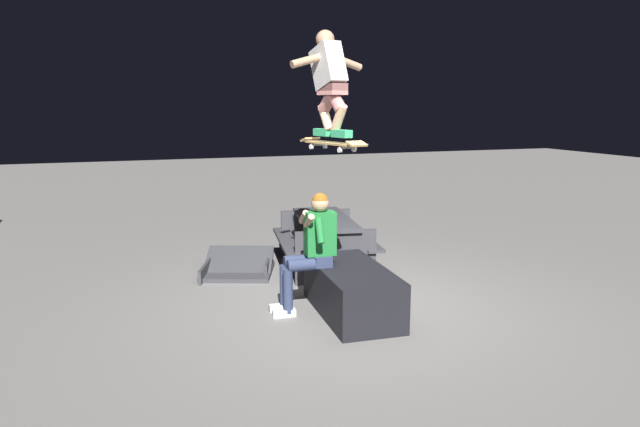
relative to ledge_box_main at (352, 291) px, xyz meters
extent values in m
plane|color=slate|center=(0.23, -0.15, -0.27)|extent=(40.00, 40.00, 0.00)
cube|color=black|center=(0.00, 0.00, 0.00)|extent=(1.61, 0.83, 0.54)
cube|color=#2D3856|center=(0.23, 0.30, 0.33)|extent=(0.32, 0.20, 0.12)
cube|color=#1E7233|center=(0.23, 0.30, 0.64)|extent=(0.22, 0.35, 0.50)
sphere|color=tan|center=(0.23, 0.30, 0.99)|extent=(0.20, 0.20, 0.20)
sphere|color=brown|center=(0.23, 0.30, 1.01)|extent=(0.19, 0.19, 0.19)
cylinder|color=#1E7233|center=(0.03, 0.37, 0.72)|extent=(0.20, 0.09, 0.29)
cylinder|color=tan|center=(0.12, 0.47, 0.82)|extent=(0.24, 0.08, 0.19)
cylinder|color=#1E7233|center=(0.43, 0.35, 0.72)|extent=(0.20, 0.09, 0.29)
cylinder|color=tan|center=(0.36, 0.45, 0.82)|extent=(0.24, 0.08, 0.19)
cylinder|color=#2D3856|center=(0.15, 0.51, 0.31)|extent=(0.16, 0.41, 0.14)
cylinder|color=#2D3856|center=(0.16, 0.71, 0.02)|extent=(0.11, 0.11, 0.50)
cube|color=white|center=(0.17, 0.76, -0.23)|extent=(0.12, 0.27, 0.08)
cylinder|color=#2D3856|center=(0.33, 0.50, 0.31)|extent=(0.16, 0.41, 0.14)
cylinder|color=#2D3856|center=(0.34, 0.70, 0.02)|extent=(0.11, 0.11, 0.50)
cube|color=white|center=(0.35, 0.75, -0.23)|extent=(0.12, 0.27, 0.08)
cube|color=#AD8451|center=(0.04, 0.23, 1.67)|extent=(0.82, 0.37, 0.02)
cube|color=#AD8451|center=(0.48, 0.33, 1.69)|extent=(0.16, 0.22, 0.06)
cube|color=#AD8451|center=(-0.40, 0.13, 1.69)|extent=(0.16, 0.22, 0.06)
cube|color=#99999E|center=(0.31, 0.29, 1.65)|extent=(0.09, 0.17, 0.03)
cylinder|color=white|center=(0.29, 0.38, 1.62)|extent=(0.06, 0.04, 0.05)
cylinder|color=white|center=(0.33, 0.21, 1.62)|extent=(0.06, 0.04, 0.05)
cube|color=#99999E|center=(-0.23, 0.17, 1.65)|extent=(0.09, 0.17, 0.03)
cylinder|color=white|center=(-0.25, 0.26, 1.62)|extent=(0.06, 0.04, 0.05)
cylinder|color=white|center=(-0.21, 0.08, 1.62)|extent=(0.06, 0.04, 0.05)
cube|color=#2D9E66|center=(0.21, 0.27, 1.78)|extent=(0.28, 0.16, 0.08)
cube|color=#2D9E66|center=(-0.14, 0.19, 1.78)|extent=(0.28, 0.16, 0.08)
cylinder|color=tan|center=(0.16, 0.26, 1.94)|extent=(0.25, 0.15, 0.31)
cylinder|color=#905B58|center=(0.09, 0.24, 2.14)|extent=(0.35, 0.20, 0.33)
cylinder|color=tan|center=(-0.08, 0.20, 1.94)|extent=(0.25, 0.15, 0.31)
cylinder|color=#905B58|center=(-0.01, 0.22, 2.14)|extent=(0.35, 0.20, 0.33)
cube|color=#905B58|center=(0.04, 0.23, 2.24)|extent=(0.34, 0.26, 0.12)
cube|color=white|center=(0.12, 0.25, 2.48)|extent=(0.49, 0.32, 0.52)
sphere|color=tan|center=(0.18, 0.26, 2.76)|extent=(0.20, 0.20, 0.20)
cylinder|color=tan|center=(0.09, 0.47, 2.54)|extent=(0.18, 0.45, 0.19)
cylinder|color=tan|center=(0.19, 0.04, 2.54)|extent=(0.18, 0.45, 0.19)
cube|color=#38383D|center=(2.00, 0.91, -0.24)|extent=(1.20, 1.22, 0.06)
cube|color=#38383D|center=(2.00, 0.91, -0.17)|extent=(1.17, 1.21, 0.40)
cube|color=#38383D|center=(2.00, 1.36, -0.18)|extent=(0.80, 0.32, 0.19)
cube|color=#38383D|center=(2.00, 0.46, -0.18)|extent=(0.80, 0.32, 0.19)
cube|color=#38383D|center=(1.90, -0.36, 0.45)|extent=(1.79, 0.96, 0.06)
cube|color=#38383D|center=(1.98, 0.18, 0.15)|extent=(1.72, 0.50, 0.04)
cube|color=#38383D|center=(1.81, -0.91, 0.15)|extent=(1.72, 0.50, 0.04)
cube|color=#38383D|center=(2.66, -0.48, 0.09)|extent=(0.23, 1.10, 0.72)
cube|color=#38383D|center=(1.14, -0.24, 0.09)|extent=(0.23, 1.10, 0.72)
camera|label=1|loc=(-5.77, 2.42, 2.07)|focal=32.20mm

